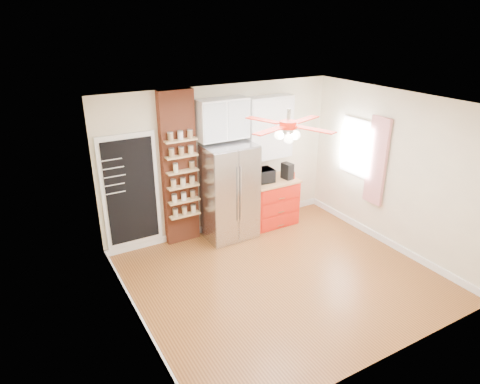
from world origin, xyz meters
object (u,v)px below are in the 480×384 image
pantry_jar_oats (176,168)px  red_cabinet (272,202)px  coffee_maker (287,171)px  canister_left (292,175)px  toaster_oven (261,176)px  fridge (229,192)px  ceiling_fan (288,125)px

pantry_jar_oats → red_cabinet: bearing=-2.2°
red_cabinet → coffee_maker: (0.28, -0.08, 0.60)m
red_cabinet → canister_left: size_ratio=6.45×
coffee_maker → pantry_jar_oats: 2.22m
toaster_oven → coffee_maker: coffee_maker is taller
red_cabinet → toaster_oven: 0.63m
red_cabinet → fridge: bearing=-177.0°
ceiling_fan → coffee_maker: ceiling_fan is taller
red_cabinet → coffee_maker: coffee_maker is taller
ceiling_fan → toaster_oven: bearing=68.5°
fridge → coffee_maker: fridge is taller
red_cabinet → ceiling_fan: ceiling_fan is taller
ceiling_fan → coffee_maker: (1.20, 1.60, -1.37)m
canister_left → pantry_jar_oats: bearing=175.0°
toaster_oven → canister_left: toaster_oven is taller
fridge → ceiling_fan: (0.05, -1.63, 1.55)m
toaster_oven → pantry_jar_oats: (-1.64, 0.07, 0.42)m
red_cabinet → toaster_oven: size_ratio=2.04×
fridge → coffee_maker: size_ratio=5.70×
fridge → red_cabinet: size_ratio=1.86×
toaster_oven → fridge: bearing=-172.7°
red_cabinet → canister_left: 0.65m
ceiling_fan → coffee_maker: size_ratio=4.56×
toaster_oven → canister_left: size_ratio=3.15×
coffee_maker → canister_left: (0.09, -0.05, -0.08)m
red_cabinet → pantry_jar_oats: size_ratio=6.54×
fridge → pantry_jar_oats: bearing=172.5°
canister_left → pantry_jar_oats: pantry_jar_oats is taller
red_cabinet → ceiling_fan: (-0.92, -1.68, 1.97)m
fridge → ceiling_fan: bearing=-88.2°
toaster_oven → coffee_maker: size_ratio=1.50×
fridge → canister_left: (1.34, -0.07, 0.10)m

